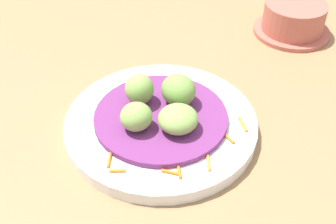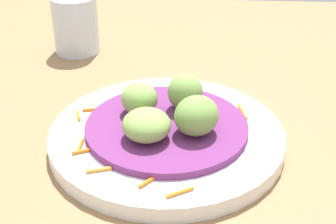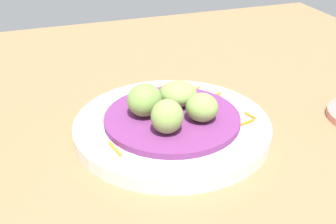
{
  "view_description": "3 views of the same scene",
  "coord_description": "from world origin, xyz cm",
  "px_view_note": "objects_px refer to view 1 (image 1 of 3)",
  "views": [
    {
      "loc": [
        -40.59,
        -13.49,
        44.87
      ],
      "look_at": [
        2.09,
        -1.41,
        6.68
      ],
      "focal_mm": 46.53,
      "sensor_mm": 36.0,
      "label": 1
    },
    {
      "loc": [
        6.25,
        -49.21,
        35.25
      ],
      "look_at": [
        3.42,
        1.59,
        5.46
      ],
      "focal_mm": 53.77,
      "sensor_mm": 36.0,
      "label": 2
    },
    {
      "loc": [
        20.91,
        48.83,
        33.86
      ],
      "look_at": [
        4.22,
        0.78,
        5.91
      ],
      "focal_mm": 46.2,
      "sensor_mm": 36.0,
      "label": 3
    }
  ],
  "objects_px": {
    "main_plate": "(158,124)",
    "guac_scoop_back": "(136,117)",
    "guac_scoop_left": "(178,119)",
    "guac_scoop_center": "(178,90)",
    "guac_scoop_right": "(139,89)",
    "terracotta_bowl": "(293,19)"
  },
  "relations": [
    {
      "from": "main_plate",
      "to": "guac_scoop_back",
      "type": "bearing_deg",
      "value": 149.22
    },
    {
      "from": "guac_scoop_center",
      "to": "guac_scoop_back",
      "type": "height_order",
      "value": "guac_scoop_center"
    },
    {
      "from": "main_plate",
      "to": "guac_scoop_left",
      "type": "height_order",
      "value": "guac_scoop_left"
    },
    {
      "from": "main_plate",
      "to": "guac_scoop_back",
      "type": "xyz_separation_m",
      "value": [
        -0.03,
        0.02,
        0.04
      ]
    },
    {
      "from": "guac_scoop_left",
      "to": "guac_scoop_center",
      "type": "xyz_separation_m",
      "value": [
        0.05,
        0.01,
        0.01
      ]
    },
    {
      "from": "guac_scoop_center",
      "to": "guac_scoop_back",
      "type": "distance_m",
      "value": 0.08
    },
    {
      "from": "guac_scoop_left",
      "to": "guac_scoop_center",
      "type": "distance_m",
      "value": 0.06
    },
    {
      "from": "guac_scoop_center",
      "to": "guac_scoop_right",
      "type": "bearing_deg",
      "value": 104.22
    },
    {
      "from": "guac_scoop_right",
      "to": "terracotta_bowl",
      "type": "relative_size",
      "value": 0.32
    },
    {
      "from": "guac_scoop_left",
      "to": "guac_scoop_right",
      "type": "relative_size",
      "value": 1.21
    },
    {
      "from": "guac_scoop_left",
      "to": "guac_scoop_back",
      "type": "distance_m",
      "value": 0.06
    },
    {
      "from": "guac_scoop_center",
      "to": "guac_scoop_back",
      "type": "bearing_deg",
      "value": 149.22
    },
    {
      "from": "main_plate",
      "to": "guac_scoop_right",
      "type": "height_order",
      "value": "guac_scoop_right"
    },
    {
      "from": "guac_scoop_right",
      "to": "terracotta_bowl",
      "type": "bearing_deg",
      "value": -32.99
    },
    {
      "from": "main_plate",
      "to": "guac_scoop_left",
      "type": "distance_m",
      "value": 0.05
    },
    {
      "from": "main_plate",
      "to": "guac_scoop_center",
      "type": "xyz_separation_m",
      "value": [
        0.03,
        -0.02,
        0.04
      ]
    },
    {
      "from": "guac_scoop_left",
      "to": "guac_scoop_back",
      "type": "bearing_deg",
      "value": 104.22
    },
    {
      "from": "guac_scoop_left",
      "to": "guac_scoop_right",
      "type": "bearing_deg",
      "value": 59.22
    },
    {
      "from": "guac_scoop_back",
      "to": "terracotta_bowl",
      "type": "relative_size",
      "value": 0.31
    },
    {
      "from": "guac_scoop_left",
      "to": "guac_scoop_back",
      "type": "relative_size",
      "value": 1.24
    },
    {
      "from": "main_plate",
      "to": "guac_scoop_left",
      "type": "relative_size",
      "value": 5.02
    },
    {
      "from": "guac_scoop_center",
      "to": "guac_scoop_left",
      "type": "bearing_deg",
      "value": -165.78
    }
  ]
}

